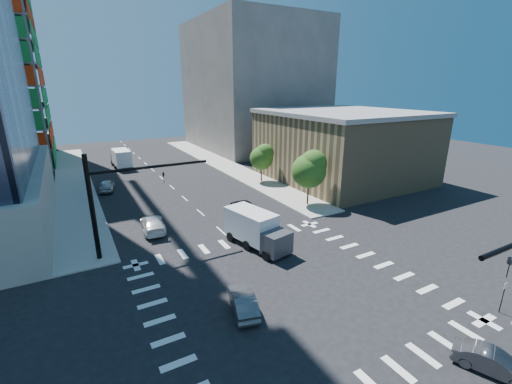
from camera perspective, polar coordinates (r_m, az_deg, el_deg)
ground at (r=26.10m, az=5.13°, el=-15.83°), size 160.00×160.00×0.00m
road_markings at (r=26.09m, az=5.13°, el=-15.82°), size 20.00×20.00×0.01m
sidewalk_ne at (r=64.66m, az=-5.56°, el=4.62°), size 5.00×60.00×0.15m
sidewalk_nw at (r=59.63m, az=-28.13°, el=1.52°), size 5.00×60.00×0.15m
commercial_building at (r=55.51m, az=14.12°, el=7.58°), size 20.50×22.50×10.60m
bg_building_ne at (r=82.94m, az=-0.61°, el=17.20°), size 24.00×30.00×28.00m
signal_mast_nw at (r=30.80m, az=-23.09°, el=-0.60°), size 10.20×0.40×9.00m
tree_south at (r=41.67m, az=9.05°, el=3.88°), size 4.16×4.16×6.82m
tree_north at (r=51.70m, az=1.09°, el=5.91°), size 3.54×3.52×5.78m
no_parking_sign at (r=28.01m, az=35.92°, el=-13.62°), size 0.30×0.06×2.20m
car_nb_right at (r=23.19m, az=34.75°, el=-22.25°), size 2.70×3.94×1.23m
car_nb_far at (r=39.32m, az=-1.48°, el=-2.81°), size 2.45×5.07×1.39m
car_sb_near at (r=36.55m, az=-16.84°, el=-5.08°), size 2.70×5.48×1.53m
car_sb_mid at (r=52.47m, az=-23.63°, el=1.01°), size 2.72×4.90×1.58m
car_sb_cross at (r=23.59m, az=-2.17°, el=-17.78°), size 2.45×4.35×1.36m
box_truck_near at (r=31.31m, az=0.39°, el=-6.78°), size 3.91×6.66×3.27m
box_truck_far at (r=66.54m, az=-21.59°, el=5.09°), size 2.91×6.49×3.37m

